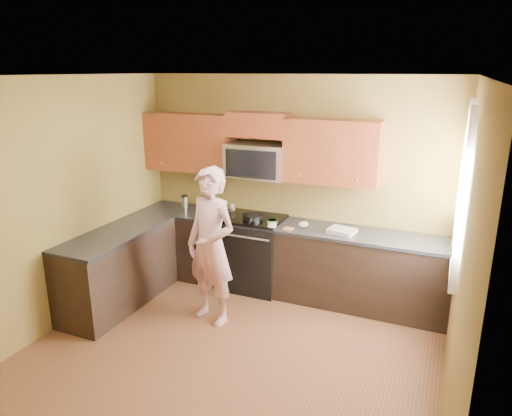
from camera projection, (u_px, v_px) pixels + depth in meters
The scene contains 26 objects.
floor at pixel (223, 363), 4.57m from camera, with size 4.00×4.00×0.00m, color brown.
ceiling at pixel (216, 76), 3.80m from camera, with size 4.00×4.00×0.00m, color white.
wall_back at pixel (292, 184), 5.95m from camera, with size 4.00×4.00×0.00m, color brown.
wall_front at pixel (41, 351), 2.42m from camera, with size 4.00×4.00×0.00m, color brown.
wall_left at pixel (51, 207), 4.94m from camera, with size 4.00×4.00×0.00m, color brown.
wall_right at pixel (462, 268), 3.43m from camera, with size 4.00×4.00×0.00m, color brown.
cabinet_back_run at pixel (283, 259), 5.94m from camera, with size 4.00×0.60×0.88m, color black.
cabinet_left_run at pixel (118, 270), 5.62m from camera, with size 0.60×1.60×0.88m, color black.
countertop_back at pixel (283, 225), 5.80m from camera, with size 4.00×0.62×0.04m, color black.
countertop_left at pixel (116, 234), 5.48m from camera, with size 0.62×1.60×0.04m, color black.
stove at pixel (253, 252), 6.06m from camera, with size 0.76×0.65×0.95m, color black, non-canonical shape.
microwave at pixel (257, 177), 5.90m from camera, with size 0.76×0.40×0.42m, color silver, non-canonical shape.
upper_cab_left at pixel (191, 170), 6.30m from camera, with size 1.22×0.33×0.75m, color brown, non-canonical shape.
upper_cab_right at pixel (331, 183), 5.57m from camera, with size 1.12×0.33×0.75m, color brown, non-canonical shape.
upper_cab_over_mw at pixel (258, 125), 5.74m from camera, with size 0.76×0.33×0.30m, color brown.
window at pixel (464, 191), 4.41m from camera, with size 0.06×1.06×1.66m, color white, non-canonical shape.
woman at pixel (211, 246), 5.14m from camera, with size 0.65×0.42×1.77m, color #DC6E84.
frying_pan at pixel (253, 219), 5.87m from camera, with size 0.26×0.45×0.06m, color black, non-canonical shape.
butter_tub at pixel (272, 225), 5.72m from camera, with size 0.12×0.12×0.09m, color yellow, non-canonical shape.
toast_slice at pixel (288, 229), 5.57m from camera, with size 0.11×0.11×0.01m, color #B27F47.
napkin_a at pixel (272, 226), 5.60m from camera, with size 0.11×0.12×0.06m, color silver.
napkin_b at pixel (304, 224), 5.65m from camera, with size 0.12×0.13×0.07m, color silver.
dish_towel at pixel (342, 231), 5.45m from camera, with size 0.30×0.24×0.05m, color silver.
travel_mug at pixel (185, 208), 6.43m from camera, with size 0.09×0.09×0.18m, color silver, non-canonical shape.
glass_b at pixel (213, 205), 6.36m from camera, with size 0.07×0.07×0.12m, color silver.
glass_c at pixel (233, 208), 6.21m from camera, with size 0.07×0.07×0.12m, color silver.
Camera 1 is at (1.86, -3.50, 2.75)m, focal length 32.83 mm.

